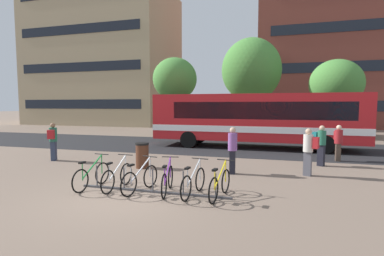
{
  "coord_description": "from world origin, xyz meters",
  "views": [
    {
      "loc": [
        3.95,
        -7.12,
        2.57
      ],
      "look_at": [
        0.65,
        4.71,
        1.56
      ],
      "focal_mm": 26.47,
      "sensor_mm": 36.0,
      "label": 1
    }
  ],
  "objects_px": {
    "trash_bin": "(142,155)",
    "city_bus": "(253,118)",
    "parked_bicycle_green_0": "(92,176)",
    "parked_bicycle_yellow_5": "(220,184)",
    "parked_bicycle_purple_3": "(167,180)",
    "parked_bicycle_white_1": "(117,177)",
    "parked_bicycle_silver_2": "(140,179)",
    "commuter_olive_pack_0": "(233,147)",
    "street_tree_1": "(251,70)",
    "commuter_red_pack_2": "(53,139)",
    "street_tree_2": "(175,79)",
    "commuter_red_pack_1": "(309,149)",
    "commuter_teal_pack_4": "(321,143)",
    "street_tree_0": "(336,84)",
    "commuter_red_pack_3": "(338,140)",
    "parked_bicycle_silver_4": "(193,182)"
  },
  "relations": [
    {
      "from": "parked_bicycle_silver_2",
      "to": "commuter_red_pack_3",
      "type": "xyz_separation_m",
      "value": [
        6.67,
        6.65,
        0.57
      ]
    },
    {
      "from": "parked_bicycle_silver_2",
      "to": "commuter_olive_pack_0",
      "type": "height_order",
      "value": "commuter_olive_pack_0"
    },
    {
      "from": "parked_bicycle_silver_2",
      "to": "street_tree_0",
      "type": "relative_size",
      "value": 0.28
    },
    {
      "from": "commuter_olive_pack_0",
      "to": "commuter_red_pack_2",
      "type": "relative_size",
      "value": 1.0
    },
    {
      "from": "parked_bicycle_purple_3",
      "to": "street_tree_1",
      "type": "bearing_deg",
      "value": -13.67
    },
    {
      "from": "city_bus",
      "to": "parked_bicycle_white_1",
      "type": "xyz_separation_m",
      "value": [
        -3.44,
        -9.68,
        -1.39
      ]
    },
    {
      "from": "parked_bicycle_green_0",
      "to": "street_tree_1",
      "type": "relative_size",
      "value": 0.21
    },
    {
      "from": "trash_bin",
      "to": "parked_bicycle_silver_4",
      "type": "bearing_deg",
      "value": -44.27
    },
    {
      "from": "parked_bicycle_white_1",
      "to": "commuter_teal_pack_4",
      "type": "height_order",
      "value": "commuter_teal_pack_4"
    },
    {
      "from": "parked_bicycle_white_1",
      "to": "parked_bicycle_silver_2",
      "type": "relative_size",
      "value": 1.02
    },
    {
      "from": "parked_bicycle_white_1",
      "to": "trash_bin",
      "type": "relative_size",
      "value": 1.67
    },
    {
      "from": "commuter_teal_pack_4",
      "to": "commuter_olive_pack_0",
      "type": "bearing_deg",
      "value": -113.15
    },
    {
      "from": "parked_bicycle_purple_3",
      "to": "parked_bicycle_silver_2",
      "type": "bearing_deg",
      "value": 86.65
    },
    {
      "from": "parked_bicycle_white_1",
      "to": "street_tree_1",
      "type": "height_order",
      "value": "street_tree_1"
    },
    {
      "from": "parked_bicycle_silver_4",
      "to": "parked_bicycle_yellow_5",
      "type": "bearing_deg",
      "value": -82.11
    },
    {
      "from": "commuter_teal_pack_4",
      "to": "street_tree_2",
      "type": "bearing_deg",
      "value": 169.78
    },
    {
      "from": "commuter_teal_pack_4",
      "to": "commuter_red_pack_2",
      "type": "bearing_deg",
      "value": -137.86
    },
    {
      "from": "city_bus",
      "to": "street_tree_2",
      "type": "relative_size",
      "value": 1.92
    },
    {
      "from": "city_bus",
      "to": "commuter_red_pack_3",
      "type": "distance_m",
      "value": 5.13
    },
    {
      "from": "commuter_olive_pack_0",
      "to": "street_tree_0",
      "type": "xyz_separation_m",
      "value": [
        6.01,
        13.04,
        3.14
      ]
    },
    {
      "from": "parked_bicycle_white_1",
      "to": "parked_bicycle_purple_3",
      "type": "distance_m",
      "value": 1.61
    },
    {
      "from": "commuter_teal_pack_4",
      "to": "street_tree_0",
      "type": "xyz_separation_m",
      "value": [
        2.62,
        10.67,
        3.16
      ]
    },
    {
      "from": "parked_bicycle_green_0",
      "to": "parked_bicycle_silver_4",
      "type": "bearing_deg",
      "value": -83.87
    },
    {
      "from": "commuter_red_pack_1",
      "to": "trash_bin",
      "type": "bearing_deg",
      "value": 23.05
    },
    {
      "from": "parked_bicycle_white_1",
      "to": "parked_bicycle_purple_3",
      "type": "bearing_deg",
      "value": -86.93
    },
    {
      "from": "commuter_red_pack_3",
      "to": "street_tree_0",
      "type": "relative_size",
      "value": 0.28
    },
    {
      "from": "parked_bicycle_green_0",
      "to": "parked_bicycle_purple_3",
      "type": "bearing_deg",
      "value": -82.62
    },
    {
      "from": "parked_bicycle_green_0",
      "to": "parked_bicycle_purple_3",
      "type": "relative_size",
      "value": 1.01
    },
    {
      "from": "parked_bicycle_purple_3",
      "to": "parked_bicycle_green_0",
      "type": "bearing_deg",
      "value": 83.44
    },
    {
      "from": "street_tree_2",
      "to": "street_tree_0",
      "type": "bearing_deg",
      "value": 10.21
    },
    {
      "from": "parked_bicycle_silver_2",
      "to": "street_tree_0",
      "type": "distance_m",
      "value": 18.44
    },
    {
      "from": "commuter_olive_pack_0",
      "to": "commuter_red_pack_2",
      "type": "height_order",
      "value": "commuter_olive_pack_0"
    },
    {
      "from": "parked_bicycle_green_0",
      "to": "parked_bicycle_yellow_5",
      "type": "distance_m",
      "value": 3.97
    },
    {
      "from": "trash_bin",
      "to": "city_bus",
      "type": "bearing_deg",
      "value": 59.48
    },
    {
      "from": "parked_bicycle_silver_4",
      "to": "street_tree_0",
      "type": "height_order",
      "value": "street_tree_0"
    },
    {
      "from": "commuter_red_pack_1",
      "to": "commuter_red_pack_2",
      "type": "bearing_deg",
      "value": 19.99
    },
    {
      "from": "commuter_teal_pack_4",
      "to": "street_tree_0",
      "type": "bearing_deg",
      "value": 108.15
    },
    {
      "from": "parked_bicycle_white_1",
      "to": "parked_bicycle_silver_2",
      "type": "distance_m",
      "value": 0.79
    },
    {
      "from": "commuter_olive_pack_0",
      "to": "trash_bin",
      "type": "distance_m",
      "value": 3.71
    },
    {
      "from": "parked_bicycle_silver_4",
      "to": "street_tree_0",
      "type": "bearing_deg",
      "value": -15.1
    },
    {
      "from": "parked_bicycle_purple_3",
      "to": "commuter_red_pack_1",
      "type": "distance_m",
      "value": 5.38
    },
    {
      "from": "parked_bicycle_yellow_5",
      "to": "commuter_red_pack_1",
      "type": "relative_size",
      "value": 0.99
    },
    {
      "from": "commuter_olive_pack_0",
      "to": "commuter_red_pack_1",
      "type": "relative_size",
      "value": 1.01
    },
    {
      "from": "street_tree_1",
      "to": "parked_bicycle_yellow_5",
      "type": "bearing_deg",
      "value": -88.69
    },
    {
      "from": "parked_bicycle_green_0",
      "to": "parked_bicycle_purple_3",
      "type": "xyz_separation_m",
      "value": [
        2.43,
        0.15,
        0.0
      ]
    },
    {
      "from": "parked_bicycle_white_1",
      "to": "trash_bin",
      "type": "distance_m",
      "value": 2.95
    },
    {
      "from": "parked_bicycle_white_1",
      "to": "parked_bicycle_silver_4",
      "type": "bearing_deg",
      "value": -87.92
    },
    {
      "from": "street_tree_2",
      "to": "parked_bicycle_purple_3",
      "type": "bearing_deg",
      "value": -71.88
    },
    {
      "from": "parked_bicycle_silver_4",
      "to": "parked_bicycle_purple_3",
      "type": "bearing_deg",
      "value": 96.11
    },
    {
      "from": "parked_bicycle_green_0",
      "to": "commuter_red_pack_1",
      "type": "xyz_separation_m",
      "value": [
        6.64,
        3.43,
        0.61
      ]
    }
  ]
}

